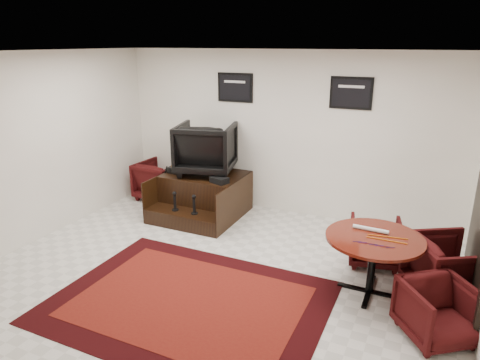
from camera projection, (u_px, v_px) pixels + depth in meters
name	position (u px, v px, depth m)	size (l,w,h in m)	color
ground	(217.00, 274.00, 5.61)	(6.00, 6.00, 0.00)	silver
room_shell	(250.00, 143.00, 5.00)	(6.02, 5.02, 2.81)	white
area_rug	(189.00, 302.00, 5.02)	(3.13, 2.35, 0.01)	black
shine_podium	(203.00, 196.00, 7.51)	(1.38, 1.42, 0.71)	black
shine_chair	(206.00, 146.00, 7.36)	(0.95, 0.89, 0.97)	black
shoes_pair	(177.00, 169.00, 7.55)	(0.24, 0.30, 0.11)	black
polish_kit	(219.00, 180.00, 6.98)	(0.28, 0.19, 0.10)	black
umbrella_black	(161.00, 189.00, 7.66)	(0.29, 0.11, 0.78)	black
umbrella_hooked	(162.00, 186.00, 7.76)	(0.31, 0.12, 0.83)	black
armchair_side	(160.00, 178.00, 8.23)	(0.78, 0.73, 0.80)	black
meeting_table	(374.00, 244.00, 5.01)	(1.14, 1.14, 0.74)	#48150A
table_chair_back	(375.00, 240.00, 5.83)	(0.66, 0.62, 0.68)	black
table_chair_window	(448.00, 265.00, 5.04)	(0.78, 0.73, 0.80)	black
table_chair_corner	(439.00, 309.00, 4.31)	(0.66, 0.62, 0.68)	black
paper_roll	(371.00, 229.00, 5.13)	(0.05, 0.05, 0.42)	silver
table_clutter	(384.00, 240.00, 4.89)	(0.57, 0.33, 0.01)	#CF600B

